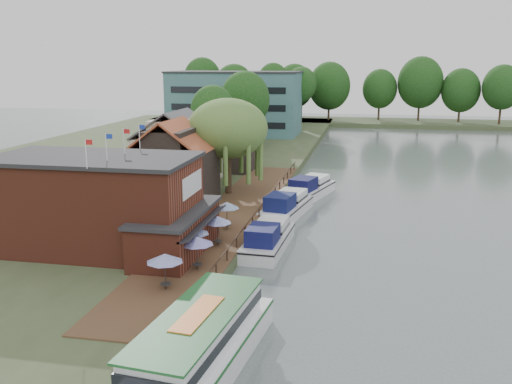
# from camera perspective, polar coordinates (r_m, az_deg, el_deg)

# --- Properties ---
(ground) EXTENTS (260.00, 260.00, 0.00)m
(ground) POSITION_cam_1_polar(r_m,az_deg,el_deg) (43.07, 4.70, -7.79)
(ground) COLOR #4C5857
(ground) RESTS_ON ground
(land_bank) EXTENTS (50.00, 140.00, 1.00)m
(land_bank) POSITION_cam_1_polar(r_m,az_deg,el_deg) (83.90, -13.06, 2.54)
(land_bank) COLOR #384728
(land_bank) RESTS_ON ground
(quay_deck) EXTENTS (6.00, 50.00, 0.10)m
(quay_deck) POSITION_cam_1_polar(r_m,az_deg,el_deg) (53.49, -2.53, -2.41)
(quay_deck) COLOR #47301E
(quay_deck) RESTS_ON land_bank
(quay_rail) EXTENTS (0.20, 49.00, 1.00)m
(quay_rail) POSITION_cam_1_polar(r_m,az_deg,el_deg) (53.28, 0.42, -1.96)
(quay_rail) COLOR black
(quay_rail) RESTS_ON land_bank
(pub) EXTENTS (20.00, 11.00, 7.30)m
(pub) POSITION_cam_1_polar(r_m,az_deg,el_deg) (44.49, -13.56, -1.16)
(pub) COLOR maroon
(pub) RESTS_ON land_bank
(hotel_block) EXTENTS (25.40, 12.40, 12.30)m
(hotel_block) POSITION_cam_1_polar(r_m,az_deg,el_deg) (113.46, -2.12, 8.90)
(hotel_block) COLOR #38666B
(hotel_block) RESTS_ON land_bank
(cottage_a) EXTENTS (8.60, 7.60, 8.50)m
(cottage_a) POSITION_cam_1_polar(r_m,az_deg,el_deg) (58.31, -8.32, 2.99)
(cottage_a) COLOR black
(cottage_a) RESTS_ON land_bank
(cottage_b) EXTENTS (9.60, 8.60, 8.50)m
(cottage_b) POSITION_cam_1_polar(r_m,az_deg,el_deg) (68.61, -7.88, 4.50)
(cottage_b) COLOR beige
(cottage_b) RESTS_ON land_bank
(cottage_c) EXTENTS (7.60, 7.60, 8.50)m
(cottage_c) POSITION_cam_1_polar(r_m,az_deg,el_deg) (76.00, -2.78, 5.43)
(cottage_c) COLOR black
(cottage_c) RESTS_ON land_bank
(willow) EXTENTS (8.60, 8.60, 10.43)m
(willow) POSITION_cam_1_polar(r_m,az_deg,el_deg) (61.57, -2.82, 4.54)
(willow) COLOR #476B2D
(willow) RESTS_ON land_bank
(umbrella_0) EXTENTS (2.35, 2.35, 2.38)m
(umbrella_0) POSITION_cam_1_polar(r_m,az_deg,el_deg) (36.72, -9.07, -7.86)
(umbrella_0) COLOR navy
(umbrella_0) RESTS_ON quay_deck
(umbrella_1) EXTENTS (2.36, 2.36, 2.38)m
(umbrella_1) POSITION_cam_1_polar(r_m,az_deg,el_deg) (39.79, -5.92, -6.10)
(umbrella_1) COLOR #1C1B97
(umbrella_1) RESTS_ON quay_deck
(umbrella_2) EXTENTS (2.42, 2.42, 2.38)m
(umbrella_2) POSITION_cam_1_polar(r_m,az_deg,el_deg) (42.16, -6.32, -5.00)
(umbrella_2) COLOR #1C309A
(umbrella_2) RESTS_ON quay_deck
(umbrella_3) EXTENTS (2.21, 2.21, 2.38)m
(umbrella_3) POSITION_cam_1_polar(r_m,az_deg,el_deg) (44.71, -3.86, -3.89)
(umbrella_3) COLOR navy
(umbrella_3) RESTS_ON quay_deck
(umbrella_4) EXTENTS (2.16, 2.16, 2.38)m
(umbrella_4) POSITION_cam_1_polar(r_m,az_deg,el_deg) (49.04, -2.92, -2.35)
(umbrella_4) COLOR navy
(umbrella_4) RESTS_ON quay_deck
(cruiser_0) EXTENTS (3.73, 10.39, 2.50)m
(cruiser_0) POSITION_cam_1_polar(r_m,az_deg,el_deg) (47.14, 1.20, -4.29)
(cruiser_0) COLOR silver
(cruiser_0) RESTS_ON ground
(cruiser_1) EXTENTS (5.11, 11.08, 2.62)m
(cruiser_1) POSITION_cam_1_polar(r_m,az_deg,el_deg) (57.27, 3.05, -1.11)
(cruiser_1) COLOR silver
(cruiser_1) RESTS_ON ground
(cruiser_2) EXTENTS (6.03, 11.03, 2.57)m
(cruiser_2) POSITION_cam_1_polar(r_m,az_deg,el_deg) (65.49, 5.40, 0.63)
(cruiser_2) COLOR white
(cruiser_2) RESTS_ON ground
(tour_boat) EXTENTS (5.68, 15.20, 3.24)m
(tour_boat) POSITION_cam_1_polar(r_m,az_deg,el_deg) (28.79, -6.37, -15.37)
(tour_boat) COLOR silver
(tour_boat) RESTS_ON ground
(swan) EXTENTS (0.44, 0.44, 0.44)m
(swan) POSITION_cam_1_polar(r_m,az_deg,el_deg) (32.45, -0.27, -14.62)
(swan) COLOR white
(swan) RESTS_ON ground
(bank_tree_0) EXTENTS (6.53, 6.53, 10.88)m
(bank_tree_0) POSITION_cam_1_polar(r_m,az_deg,el_deg) (84.25, -4.32, 6.96)
(bank_tree_0) COLOR #143811
(bank_tree_0) RESTS_ON land_bank
(bank_tree_1) EXTENTS (7.95, 7.95, 12.72)m
(bank_tree_1) POSITION_cam_1_polar(r_m,az_deg,el_deg) (92.14, -1.11, 8.09)
(bank_tree_1) COLOR #143811
(bank_tree_1) RESTS_ON land_bank
(bank_tree_2) EXTENTS (6.93, 6.93, 11.36)m
(bank_tree_2) POSITION_cam_1_polar(r_m,az_deg,el_deg) (99.23, -1.13, 8.05)
(bank_tree_2) COLOR #143811
(bank_tree_2) RESTS_ON land_bank
(bank_tree_3) EXTENTS (6.04, 6.04, 12.90)m
(bank_tree_3) POSITION_cam_1_polar(r_m,az_deg,el_deg) (119.03, 4.40, 9.21)
(bank_tree_3) COLOR #143811
(bank_tree_3) RESTS_ON land_bank
(bank_tree_4) EXTENTS (6.78, 6.78, 13.85)m
(bank_tree_4) POSITION_cam_1_polar(r_m,az_deg,el_deg) (126.46, 1.70, 9.68)
(bank_tree_4) COLOR #143811
(bank_tree_4) RESTS_ON land_bank
(bank_tree_5) EXTENTS (6.94, 6.94, 12.95)m
(bank_tree_5) POSITION_cam_1_polar(r_m,az_deg,el_deg) (133.47, 4.56, 9.63)
(bank_tree_5) COLOR #143811
(bank_tree_5) RESTS_ON land_bank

